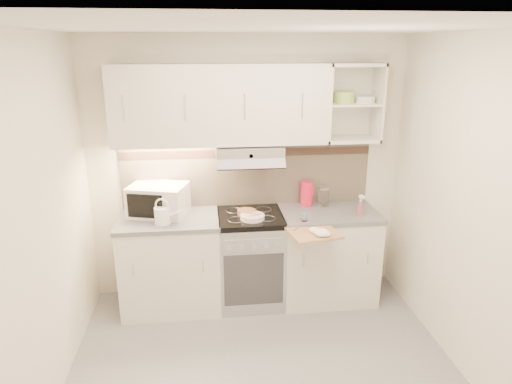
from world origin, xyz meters
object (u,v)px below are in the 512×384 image
at_px(plate_stack, 252,217).
at_px(cutting_board, 313,233).
at_px(electric_range, 250,258).
at_px(pink_pitcher, 307,193).
at_px(spray_bottle, 360,207).
at_px(microwave, 159,200).
at_px(watering_can, 163,215).
at_px(glass_jar, 324,197).

relative_size(plate_stack, cutting_board, 0.54).
distance_m(electric_range, pink_pitcher, 0.83).
bearing_deg(spray_bottle, pink_pitcher, 131.53).
height_order(plate_stack, cutting_board, plate_stack).
relative_size(microwave, spray_bottle, 2.82).
bearing_deg(electric_range, watering_can, -170.46).
xyz_separation_m(glass_jar, cutting_board, (-0.23, -0.56, -0.13)).
bearing_deg(plate_stack, electric_range, 93.44).
bearing_deg(plate_stack, cutting_board, -31.54).
relative_size(glass_jar, spray_bottle, 0.95).
xyz_separation_m(pink_pitcher, glass_jar, (0.15, -0.05, -0.02)).
xyz_separation_m(microwave, plate_stack, (0.85, -0.22, -0.12)).
relative_size(electric_range, pink_pitcher, 3.74).
bearing_deg(electric_range, cutting_board, -40.05).
bearing_deg(microwave, watering_can, -60.12).
xyz_separation_m(watering_can, cutting_board, (1.28, -0.29, -0.11)).
bearing_deg(pink_pitcher, cutting_board, -75.65).
relative_size(watering_can, cutting_board, 0.66).
xyz_separation_m(watering_can, pink_pitcher, (1.36, 0.33, 0.04)).
bearing_deg(cutting_board, watering_can, 156.49).
bearing_deg(plate_stack, microwave, 165.37).
distance_m(watering_can, spray_bottle, 1.79).
bearing_deg(cutting_board, glass_jar, 56.96).
bearing_deg(watering_can, glass_jar, 25.04).
bearing_deg(cutting_board, plate_stack, 137.66).
height_order(spray_bottle, cutting_board, spray_bottle).
bearing_deg(microwave, electric_range, 8.96).
distance_m(microwave, spray_bottle, 1.86).
distance_m(watering_can, plate_stack, 0.79).
bearing_deg(microwave, plate_stack, 1.34).
xyz_separation_m(electric_range, watering_can, (-0.78, -0.13, 0.53)).
bearing_deg(electric_range, microwave, 172.99).
distance_m(microwave, glass_jar, 1.57).
bearing_deg(plate_stack, watering_can, -179.01).
distance_m(watering_can, cutting_board, 1.32).
height_order(watering_can, plate_stack, watering_can).
bearing_deg(plate_stack, glass_jar, 19.95).
xyz_separation_m(pink_pitcher, spray_bottle, (0.43, -0.32, -0.04)).
relative_size(electric_range, cutting_board, 2.21).
height_order(glass_jar, cutting_board, glass_jar).
bearing_deg(electric_range, glass_jar, 11.22).
height_order(electric_range, plate_stack, plate_stack).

